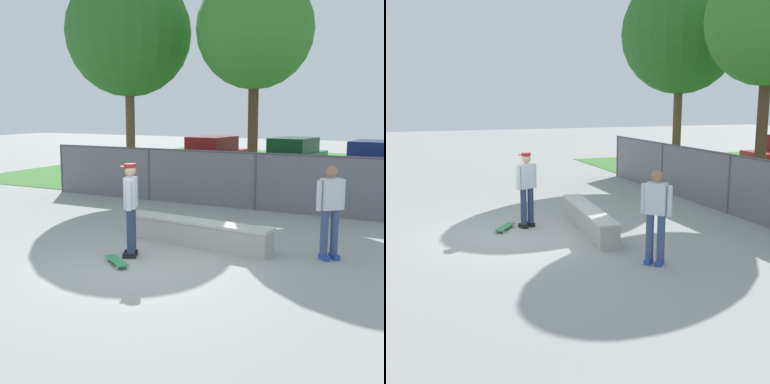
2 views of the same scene
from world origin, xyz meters
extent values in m
plane|color=#9E9E99|center=(0.00, 0.00, 0.00)|extent=(80.00, 80.00, 0.00)
cube|color=#478438|center=(0.00, 16.29, 0.01)|extent=(26.27, 20.00, 0.02)
cube|color=#A8A59E|center=(0.23, 1.77, 0.25)|extent=(3.42, 0.80, 0.49)
cube|color=beige|center=(0.23, 1.77, 0.52)|extent=(3.46, 0.84, 0.06)
cube|color=black|center=(-0.51, 0.35, 0.05)|extent=(0.28, 0.21, 0.10)
cube|color=black|center=(-0.61, 0.55, 0.05)|extent=(0.28, 0.21, 0.10)
cylinder|color=navy|center=(-0.49, 0.36, 0.54)|extent=(0.15, 0.15, 0.88)
cylinder|color=navy|center=(-0.58, 0.56, 0.54)|extent=(0.15, 0.15, 0.88)
cube|color=silver|center=(-0.53, 0.46, 1.28)|extent=(0.36, 0.44, 0.60)
cylinder|color=silver|center=(-0.43, 0.23, 1.26)|extent=(0.10, 0.10, 0.58)
cylinder|color=silver|center=(-0.64, 0.69, 1.26)|extent=(0.10, 0.10, 0.58)
sphere|color=tan|center=(-0.53, 0.46, 1.71)|extent=(0.22, 0.22, 0.22)
cylinder|color=maroon|center=(-0.53, 0.46, 1.81)|extent=(0.23, 0.23, 0.06)
cube|color=maroon|center=(-0.65, 0.40, 1.78)|extent=(0.19, 0.23, 0.02)
cube|color=#2D8C4C|center=(-0.49, -0.11, 0.08)|extent=(0.77, 0.63, 0.02)
cube|color=#B2B2B7|center=(-0.71, 0.05, 0.06)|extent=(0.13, 0.15, 0.02)
cube|color=#B2B2B7|center=(-0.27, -0.27, 0.06)|extent=(0.13, 0.15, 0.02)
cylinder|color=silver|center=(-0.66, 0.11, 0.03)|extent=(0.06, 0.06, 0.05)
cylinder|color=silver|center=(-0.76, -0.02, 0.03)|extent=(0.06, 0.06, 0.05)
cylinder|color=silver|center=(-0.22, -0.20, 0.03)|extent=(0.06, 0.06, 0.05)
cylinder|color=silver|center=(-0.32, -0.34, 0.03)|extent=(0.06, 0.06, 0.05)
cylinder|color=#4C4C51|center=(-7.14, 5.99, 0.83)|extent=(0.07, 0.07, 1.66)
cylinder|color=#4C4C51|center=(-3.57, 5.99, 0.83)|extent=(0.07, 0.07, 1.66)
cylinder|color=#4C4C51|center=(0.00, 5.99, 0.83)|extent=(0.07, 0.07, 1.66)
cylinder|color=#4C4C51|center=(0.00, 5.99, 1.63)|extent=(14.27, 0.05, 0.05)
cube|color=slate|center=(0.00, 5.99, 0.83)|extent=(14.27, 0.01, 1.66)
cylinder|color=brown|center=(-5.33, 7.62, 1.92)|extent=(0.32, 0.32, 3.84)
sphere|color=#286623|center=(-5.33, 7.62, 5.48)|extent=(4.36, 4.36, 4.36)
cylinder|color=#47301E|center=(-0.69, 7.58, 1.96)|extent=(0.32, 0.32, 3.92)
sphere|color=#337528|center=(-0.69, 7.58, 5.27)|extent=(3.61, 3.61, 3.61)
cube|color=#B21E1E|center=(-4.69, 12.99, 0.67)|extent=(2.20, 4.35, 0.70)
cube|color=#621010|center=(-4.68, 13.14, 1.34)|extent=(1.79, 2.24, 0.64)
cylinder|color=black|center=(-3.92, 11.60, 0.32)|extent=(0.28, 0.66, 0.64)
cylinder|color=black|center=(-5.71, 11.78, 0.32)|extent=(0.28, 0.66, 0.64)
cylinder|color=black|center=(-3.67, 14.20, 0.32)|extent=(0.28, 0.66, 0.64)
cylinder|color=black|center=(-5.46, 14.37, 0.32)|extent=(0.28, 0.66, 0.64)
cube|color=#1E6638|center=(-1.15, 13.68, 0.67)|extent=(2.20, 4.35, 0.70)
cube|color=#10381E|center=(-1.14, 13.82, 1.34)|extent=(1.79, 2.24, 0.64)
cylinder|color=black|center=(-0.38, 12.29, 0.32)|extent=(0.28, 0.66, 0.64)
cylinder|color=black|center=(-2.17, 12.47, 0.32)|extent=(0.28, 0.66, 0.64)
cylinder|color=black|center=(-0.13, 14.88, 0.32)|extent=(0.28, 0.66, 0.64)
cylinder|color=black|center=(-1.92, 15.06, 0.32)|extent=(0.28, 0.66, 0.64)
cube|color=#233D9E|center=(2.27, 13.01, 0.67)|extent=(2.20, 4.35, 0.70)
cube|color=navy|center=(2.28, 13.16, 1.34)|extent=(1.79, 2.24, 0.64)
cylinder|color=black|center=(1.25, 11.80, 0.32)|extent=(0.28, 0.66, 0.64)
cylinder|color=black|center=(1.50, 14.40, 0.32)|extent=(0.28, 0.66, 0.64)
cube|color=#2647A5|center=(3.05, 2.10, 0.05)|extent=(0.26, 0.26, 0.10)
cube|color=#2647A5|center=(2.89, 1.95, 0.05)|extent=(0.26, 0.26, 0.10)
cylinder|color=#384C7A|center=(3.03, 2.12, 0.54)|extent=(0.15, 0.15, 0.88)
cylinder|color=#384C7A|center=(2.87, 1.97, 0.54)|extent=(0.15, 0.15, 0.88)
cube|color=silver|center=(2.95, 2.05, 1.28)|extent=(0.43, 0.42, 0.60)
cylinder|color=silver|center=(3.13, 2.22, 1.26)|extent=(0.10, 0.10, 0.58)
cylinder|color=silver|center=(2.77, 1.87, 1.26)|extent=(0.10, 0.10, 0.58)
sphere|color=#9E7051|center=(2.95, 2.05, 1.71)|extent=(0.22, 0.22, 0.22)
camera|label=1|loc=(4.93, -7.62, 2.87)|focal=47.58mm
camera|label=2|loc=(10.72, -2.44, 3.09)|focal=45.30mm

